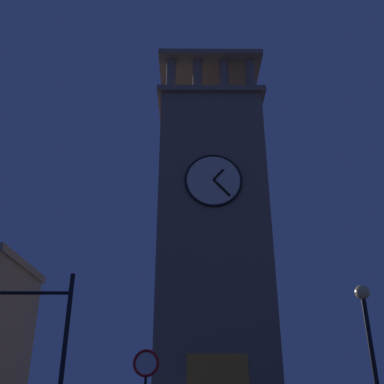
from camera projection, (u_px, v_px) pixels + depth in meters
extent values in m
cube|color=gray|center=(212.00, 257.00, 29.65)|extent=(6.84, 7.95, 20.86)
cube|color=gray|center=(209.00, 122.00, 34.07)|extent=(7.44, 8.55, 0.40)
cylinder|color=gray|center=(250.00, 77.00, 31.68)|extent=(0.70, 0.70, 2.78)
cylinder|color=gray|center=(224.00, 77.00, 31.67)|extent=(0.70, 0.70, 2.78)
cylinder|color=gray|center=(197.00, 77.00, 31.66)|extent=(0.70, 0.70, 2.78)
cylinder|color=gray|center=(171.00, 77.00, 31.65)|extent=(0.70, 0.70, 2.78)
cylinder|color=gray|center=(240.00, 129.00, 37.82)|extent=(0.70, 0.70, 2.78)
cylinder|color=gray|center=(218.00, 129.00, 37.81)|extent=(0.70, 0.70, 2.78)
cylinder|color=gray|center=(196.00, 129.00, 37.80)|extent=(0.70, 0.70, 2.78)
cylinder|color=gray|center=(174.00, 129.00, 37.79)|extent=(0.70, 0.70, 2.78)
cube|color=gray|center=(208.00, 89.00, 35.40)|extent=(7.44, 8.55, 0.40)
cylinder|color=black|center=(208.00, 71.00, 36.13)|extent=(0.12, 0.12, 3.13)
cylinder|color=silver|center=(213.00, 180.00, 27.51)|extent=(3.43, 0.12, 3.43)
torus|color=black|center=(213.00, 180.00, 27.50)|extent=(3.59, 0.16, 3.59)
cube|color=black|center=(218.00, 174.00, 27.57)|extent=(0.72, 0.06, 0.79)
cube|color=black|center=(222.00, 188.00, 27.20)|extent=(1.06, 0.06, 1.17)
cylinder|color=black|center=(63.00, 363.00, 14.37)|extent=(0.16, 0.16, 5.88)
cylinder|color=black|center=(31.00, 293.00, 15.30)|extent=(2.75, 0.12, 0.12)
cylinder|color=black|center=(377.00, 383.00, 12.36)|extent=(0.14, 0.14, 4.62)
sphere|color=#F9DB8C|center=(362.00, 292.00, 13.41)|extent=(0.44, 0.44, 0.44)
cylinder|color=white|center=(146.00, 363.00, 13.14)|extent=(0.70, 0.04, 0.70)
torus|color=red|center=(146.00, 363.00, 13.12)|extent=(0.78, 0.08, 0.78)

